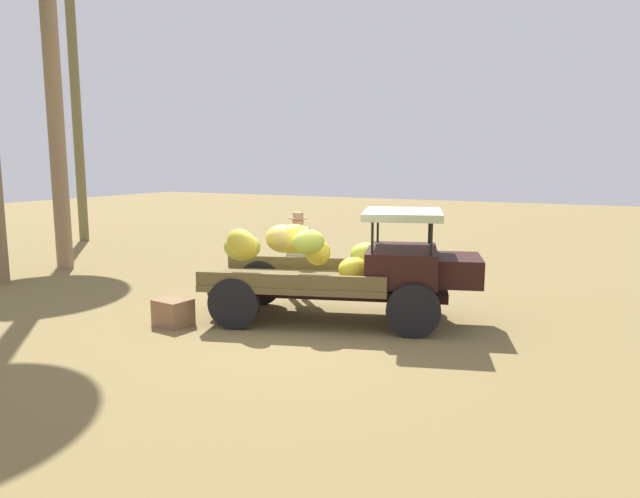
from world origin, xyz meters
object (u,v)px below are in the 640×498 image
object	(u,v)px
truck	(349,266)
farmer	(298,251)
wooden_crate	(173,312)
loose_banana_bunch	(306,279)

from	to	relation	value
truck	farmer	distance (m)	1.70
truck	wooden_crate	bearing A→B (deg)	-165.03
truck	loose_banana_bunch	world-z (taller)	truck
farmer	loose_banana_bunch	distance (m)	1.34
loose_banana_bunch	farmer	bearing A→B (deg)	-69.17
truck	loose_banana_bunch	distance (m)	2.74
truck	farmer	bearing A→B (deg)	131.36
farmer	truck	bearing A→B (deg)	47.83
truck	loose_banana_bunch	xyz separation A→B (m)	(-1.85, 1.88, -0.75)
farmer	loose_banana_bunch	bearing A→B (deg)	-170.79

